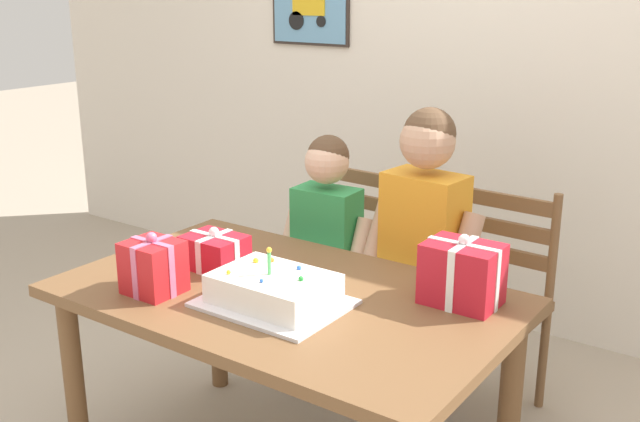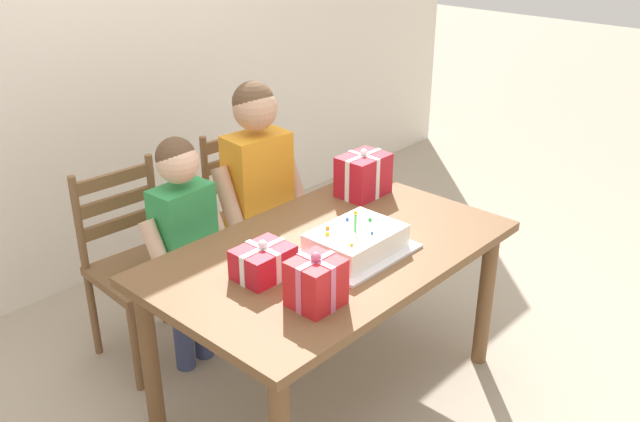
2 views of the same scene
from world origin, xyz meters
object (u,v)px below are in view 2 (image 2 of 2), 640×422
object	(u,v)px
dining_table	(330,268)
child_older	(258,185)
gift_box_red_large	(316,283)
child_younger	(184,233)
chair_right	(254,216)
gift_box_beside_cake	(263,262)
birthday_cake	(356,242)
gift_box_corner_small	(363,175)
chair_left	(139,265)

from	to	relation	value
dining_table	child_older	size ratio (longest dim) A/B	1.16
dining_table	gift_box_red_large	bearing A→B (deg)	-144.89
child_younger	gift_box_red_large	bearing A→B (deg)	-95.61
chair_right	child_older	bearing A→B (deg)	-126.71
gift_box_beside_cake	chair_right	bearing A→B (deg)	49.94
birthday_cake	gift_box_beside_cake	world-z (taller)	birthday_cake
gift_box_red_large	gift_box_corner_small	world-z (taller)	gift_box_corner_small
chair_right	child_younger	xyz separation A→B (m)	(-0.62, -0.24, 0.21)
gift_box_corner_small	birthday_cake	bearing A→B (deg)	-143.34
gift_box_red_large	chair_right	distance (m)	1.36
gift_box_red_large	gift_box_beside_cake	xyz separation A→B (m)	(0.01, 0.28, -0.03)
dining_table	chair_right	xyz separation A→B (m)	(0.36, 0.86, -0.17)
child_older	chair_left	bearing A→B (deg)	155.80
dining_table	child_younger	bearing A→B (deg)	112.87
birthday_cake	gift_box_red_large	distance (m)	0.41
gift_box_red_large	chair_left	size ratio (longest dim) A/B	0.23
dining_table	birthday_cake	distance (m)	0.18
dining_table	gift_box_beside_cake	size ratio (longest dim) A/B	6.90
chair_left	gift_box_beside_cake	bearing A→B (deg)	-88.59
gift_box_beside_cake	child_younger	distance (m)	0.60
chair_left	child_younger	bearing A→B (deg)	-68.54
chair_left	chair_right	world-z (taller)	same
gift_box_red_large	gift_box_beside_cake	bearing A→B (deg)	87.80
gift_box_beside_cake	gift_box_corner_small	distance (m)	0.87
chair_right	gift_box_beside_cake	bearing A→B (deg)	-130.06
gift_box_corner_small	child_younger	world-z (taller)	child_younger
chair_right	gift_box_corner_small	bearing A→B (deg)	-76.52
chair_right	child_older	xyz separation A→B (m)	(-0.18, -0.24, 0.30)
gift_box_beside_cake	gift_box_corner_small	bearing A→B (deg)	14.30
child_younger	child_older	bearing A→B (deg)	-0.04
birthday_cake	gift_box_beside_cake	bearing A→B (deg)	160.00
gift_box_red_large	child_older	size ratio (longest dim) A/B	0.16
gift_box_red_large	dining_table	bearing A→B (deg)	35.11
gift_box_red_large	child_older	world-z (taller)	child_older
gift_box_beside_cake	chair_right	distance (m)	1.13
gift_box_beside_cake	gift_box_corner_small	size ratio (longest dim) A/B	0.90
chair_left	child_older	size ratio (longest dim) A/B	0.73
chair_right	child_younger	distance (m)	0.70
dining_table	gift_box_corner_small	xyz separation A→B (m)	(0.51, 0.25, 0.19)
dining_table	gift_box_red_large	size ratio (longest dim) A/B	7.08
dining_table	child_younger	size ratio (longest dim) A/B	1.32
dining_table	child_younger	xyz separation A→B (m)	(-0.26, 0.62, 0.04)
dining_table	child_older	world-z (taller)	child_older
chair_left	gift_box_red_large	bearing A→B (deg)	-89.49
gift_box_beside_cake	child_older	size ratio (longest dim) A/B	0.17
chair_left	chair_right	distance (m)	0.72
child_older	birthday_cake	bearing A→B (deg)	-101.28
child_older	gift_box_corner_small	bearing A→B (deg)	-48.68
chair_right	dining_table	bearing A→B (deg)	-112.73
gift_box_red_large	chair_right	world-z (taller)	gift_box_red_large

